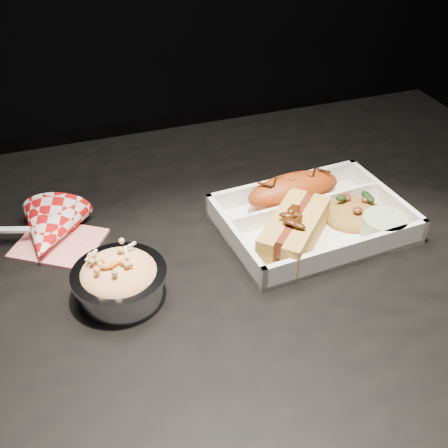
{
  "coord_description": "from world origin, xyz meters",
  "views": [
    {
      "loc": [
        -0.17,
        -0.53,
        1.23
      ],
      "look_at": [
        0.02,
        0.0,
        0.81
      ],
      "focal_mm": 45.0,
      "sensor_mm": 36.0,
      "label": 1
    }
  ],
  "objects_px": {
    "hotdog": "(294,228)",
    "foil_coleslaw_cup": "(119,278)",
    "dining_table": "(213,314)",
    "fried_pastry": "(293,190)",
    "food_tray": "(312,223)",
    "napkin_fork": "(49,232)"
  },
  "relations": [
    {
      "from": "dining_table",
      "to": "napkin_fork",
      "type": "xyz_separation_m",
      "value": [
        -0.19,
        0.12,
        0.11
      ]
    },
    {
      "from": "food_tray",
      "to": "foil_coleslaw_cup",
      "type": "distance_m",
      "value": 0.28
    },
    {
      "from": "napkin_fork",
      "to": "food_tray",
      "type": "bearing_deg",
      "value": 3.57
    },
    {
      "from": "foil_coleslaw_cup",
      "to": "fried_pastry",
      "type": "bearing_deg",
      "value": 20.43
    },
    {
      "from": "hotdog",
      "to": "foil_coleslaw_cup",
      "type": "height_order",
      "value": "same"
    },
    {
      "from": "foil_coleslaw_cup",
      "to": "napkin_fork",
      "type": "height_order",
      "value": "napkin_fork"
    },
    {
      "from": "foil_coleslaw_cup",
      "to": "napkin_fork",
      "type": "bearing_deg",
      "value": 116.63
    },
    {
      "from": "food_tray",
      "to": "fried_pastry",
      "type": "height_order",
      "value": "fried_pastry"
    },
    {
      "from": "food_tray",
      "to": "foil_coleslaw_cup",
      "type": "bearing_deg",
      "value": -174.4
    },
    {
      "from": "napkin_fork",
      "to": "fried_pastry",
      "type": "bearing_deg",
      "value": 12.18
    },
    {
      "from": "dining_table",
      "to": "foil_coleslaw_cup",
      "type": "relative_size",
      "value": 10.56
    },
    {
      "from": "fried_pastry",
      "to": "napkin_fork",
      "type": "distance_m",
      "value": 0.35
    },
    {
      "from": "dining_table",
      "to": "napkin_fork",
      "type": "bearing_deg",
      "value": 147.96
    },
    {
      "from": "food_tray",
      "to": "fried_pastry",
      "type": "bearing_deg",
      "value": 90.0
    },
    {
      "from": "food_tray",
      "to": "napkin_fork",
      "type": "relative_size",
      "value": 1.48
    },
    {
      "from": "foil_coleslaw_cup",
      "to": "dining_table",
      "type": "bearing_deg",
      "value": 9.4
    },
    {
      "from": "hotdog",
      "to": "foil_coleslaw_cup",
      "type": "relative_size",
      "value": 1.2
    },
    {
      "from": "foil_coleslaw_cup",
      "to": "hotdog",
      "type": "bearing_deg",
      "value": 4.3
    },
    {
      "from": "food_tray",
      "to": "napkin_fork",
      "type": "distance_m",
      "value": 0.36
    },
    {
      "from": "fried_pastry",
      "to": "foil_coleslaw_cup",
      "type": "xyz_separation_m",
      "value": [
        -0.28,
        -0.1,
        -0.0
      ]
    },
    {
      "from": "dining_table",
      "to": "fried_pastry",
      "type": "bearing_deg",
      "value": 28.24
    },
    {
      "from": "dining_table",
      "to": "foil_coleslaw_cup",
      "type": "height_order",
      "value": "foil_coleslaw_cup"
    }
  ]
}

